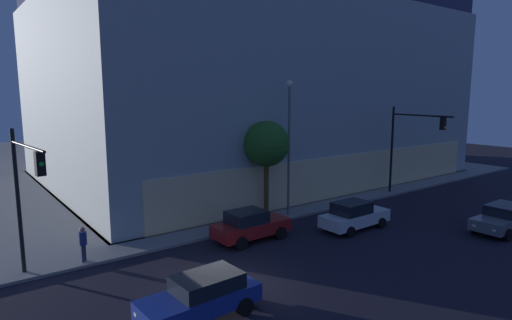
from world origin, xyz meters
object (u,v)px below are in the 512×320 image
(street_lamp_sidewalk, at_px, (289,133))
(car_red, at_px, (250,225))
(traffic_light_far_corner, at_px, (409,138))
(traffic_light_near_corner, at_px, (25,184))
(car_grey, at_px, (503,218))
(sidewalk_tree, at_px, (266,144))
(modern_building, at_px, (247,83))
(car_blue, at_px, (202,296))
(car_white, at_px, (354,215))
(pedestrian_waiting, at_px, (83,241))

(street_lamp_sidewalk, bearing_deg, car_red, -154.72)
(traffic_light_far_corner, bearing_deg, traffic_light_near_corner, 179.31)
(street_lamp_sidewalk, distance_m, car_grey, 13.73)
(car_grey, bearing_deg, traffic_light_near_corner, 159.82)
(sidewalk_tree, bearing_deg, modern_building, 58.88)
(car_blue, bearing_deg, car_red, 41.99)
(car_grey, bearing_deg, modern_building, 92.49)
(traffic_light_far_corner, height_order, car_blue, traffic_light_far_corner)
(modern_building, relative_size, car_grey, 7.96)
(street_lamp_sidewalk, relative_size, sidewalk_tree, 1.41)
(car_grey, bearing_deg, car_white, 140.58)
(modern_building, xyz_separation_m, sidewalk_tree, (-8.44, -13.98, -4.21))
(modern_building, xyz_separation_m, car_blue, (-18.12, -22.55, -8.23))
(traffic_light_far_corner, relative_size, car_blue, 1.53)
(modern_building, distance_m, pedestrian_waiting, 26.35)
(car_grey, bearing_deg, car_red, 149.29)
(modern_building, height_order, pedestrian_waiting, modern_building)
(pedestrian_waiting, height_order, car_blue, pedestrian_waiting)
(traffic_light_near_corner, height_order, street_lamp_sidewalk, street_lamp_sidewalk)
(street_lamp_sidewalk, relative_size, car_grey, 1.87)
(traffic_light_near_corner, relative_size, pedestrian_waiting, 3.79)
(car_red, bearing_deg, traffic_light_near_corner, 174.61)
(car_red, bearing_deg, traffic_light_far_corner, 2.55)
(modern_building, bearing_deg, pedestrian_waiting, -143.59)
(sidewalk_tree, bearing_deg, car_grey, -48.16)
(traffic_light_near_corner, distance_m, sidewalk_tree, 14.29)
(street_lamp_sidewalk, xyz_separation_m, car_white, (1.46, -4.35, -4.74))
(modern_building, bearing_deg, car_grey, -87.51)
(traffic_light_far_corner, distance_m, car_blue, 23.11)
(street_lamp_sidewalk, bearing_deg, car_blue, -144.38)
(street_lamp_sidewalk, bearing_deg, car_grey, -50.33)
(traffic_light_near_corner, bearing_deg, car_blue, -56.09)
(modern_building, xyz_separation_m, car_red, (-11.86, -16.91, -8.19))
(sidewalk_tree, xyz_separation_m, car_blue, (-9.69, -8.57, -4.02))
(pedestrian_waiting, distance_m, car_red, 8.61)
(traffic_light_near_corner, relative_size, sidewalk_tree, 1.04)
(traffic_light_far_corner, relative_size, sidewalk_tree, 1.11)
(traffic_light_near_corner, xyz_separation_m, sidewalk_tree, (14.15, 1.93, 0.44))
(sidewalk_tree, relative_size, car_blue, 1.38)
(sidewalk_tree, distance_m, car_red, 6.02)
(traffic_light_near_corner, height_order, car_blue, traffic_light_near_corner)
(sidewalk_tree, bearing_deg, street_lamp_sidewalk, -28.88)
(street_lamp_sidewalk, xyz_separation_m, pedestrian_waiting, (-13.08, -0.23, -4.42))
(street_lamp_sidewalk, distance_m, sidewalk_tree, 1.64)
(traffic_light_far_corner, bearing_deg, street_lamp_sidewalk, 172.01)
(sidewalk_tree, xyz_separation_m, pedestrian_waiting, (-11.79, -0.94, -3.69))
(car_grey, bearing_deg, street_lamp_sidewalk, 129.67)
(car_red, relative_size, car_white, 0.97)
(sidewalk_tree, height_order, car_blue, sidewalk_tree)
(traffic_light_far_corner, distance_m, car_white, 10.59)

